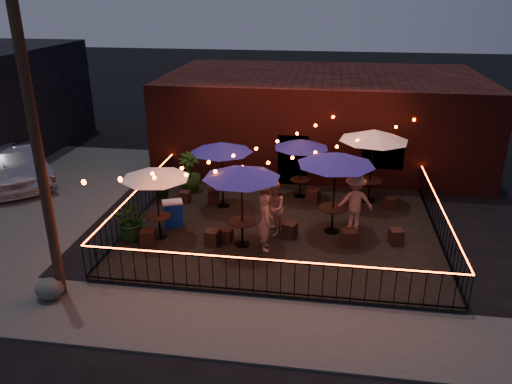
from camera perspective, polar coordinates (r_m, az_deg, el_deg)
ground at (r=15.05m, az=2.22°, el=-7.87°), size 110.00×110.00×0.00m
patio at (r=16.76m, az=2.99°, el=-4.26°), size 10.00×8.00×0.15m
sidewalk at (r=12.34m, az=0.46°, el=-15.27°), size 18.00×2.50×0.05m
brick_building at (r=23.60m, az=7.50°, el=8.44°), size 14.00×8.00×4.00m
utility_pole at (r=12.86m, az=-23.68°, el=4.35°), size 0.26×0.26×8.00m
fence_front at (r=13.00m, az=1.26°, el=-9.71°), size 10.00×0.04×1.04m
fence_left at (r=17.64m, az=-13.35°, el=-1.36°), size 0.04×8.00×1.04m
fence_right at (r=16.85m, az=20.23°, el=-3.33°), size 0.04×8.00×1.04m
festoon_lights at (r=15.67m, az=-0.62°, el=3.52°), size 10.02×8.72×1.32m
cafe_table_0 at (r=15.53m, az=-11.43°, el=2.04°), size 2.58×2.58×2.36m
cafe_table_1 at (r=17.56m, az=-3.93°, el=5.06°), size 2.45×2.45×2.44m
cafe_table_2 at (r=14.65m, az=-1.66°, el=2.16°), size 3.13×3.13×2.59m
cafe_table_3 at (r=18.52m, az=5.21°, el=5.45°), size 2.55×2.55×2.27m
cafe_table_4 at (r=15.68m, az=9.14°, el=3.68°), size 2.95×2.95×2.72m
cafe_table_5 at (r=18.37m, az=13.34°, el=6.25°), size 2.94×2.94×2.76m
bistro_chair_0 at (r=15.82m, az=-12.21°, el=-5.12°), size 0.49×0.49×0.51m
bistro_chair_1 at (r=15.58m, az=-5.02°, el=-5.21°), size 0.46×0.46×0.48m
bistro_chair_2 at (r=18.76m, az=-8.08°, el=-0.53°), size 0.37×0.37×0.41m
bistro_chair_3 at (r=18.57m, az=-4.88°, el=-0.47°), size 0.52×0.52×0.51m
bistro_chair_4 at (r=15.76m, az=-3.37°, el=-4.95°), size 0.40×0.40×0.41m
bistro_chair_5 at (r=15.99m, az=3.85°, el=-4.37°), size 0.53×0.53×0.49m
bistro_chair_6 at (r=18.66m, az=1.23°, el=-0.30°), size 0.49×0.49×0.50m
bistro_chair_7 at (r=18.65m, az=6.57°, el=-0.44°), size 0.54×0.54×0.51m
bistro_chair_8 at (r=15.73m, az=10.56°, el=-5.17°), size 0.52×0.52×0.51m
bistro_chair_9 at (r=16.18m, az=15.71°, el=-4.92°), size 0.48×0.48×0.47m
bistro_chair_10 at (r=18.40m, az=10.79°, el=-1.19°), size 0.37×0.37×0.41m
bistro_chair_11 at (r=18.65m, az=15.02°, el=-1.23°), size 0.45×0.45×0.42m
patron_a at (r=14.99m, az=1.09°, el=-3.42°), size 0.56×0.74×1.81m
patron_b at (r=15.88m, az=1.98°, el=-1.85°), size 0.90×1.04×1.83m
patron_c at (r=16.55m, az=11.20°, el=-1.10°), size 1.36×0.96×1.92m
potted_shrub_a at (r=16.17m, az=-13.97°, el=-3.11°), size 1.33×1.20×1.30m
potted_shrub_b at (r=18.77m, az=-10.58°, el=0.98°), size 0.89×0.77×1.42m
potted_shrub_c at (r=19.62m, az=-7.62°, el=2.28°), size 1.14×1.14×1.54m
cooler at (r=16.89m, az=-9.48°, el=-2.40°), size 0.79×0.69×0.87m
boulder at (r=14.22m, az=-22.53°, el=-10.20°), size 0.84×0.72×0.64m
car_white at (r=22.78m, az=-26.52°, el=2.66°), size 4.59×4.97×1.65m
car_silver at (r=22.86m, az=-25.28°, el=2.76°), size 4.36×4.38×1.51m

